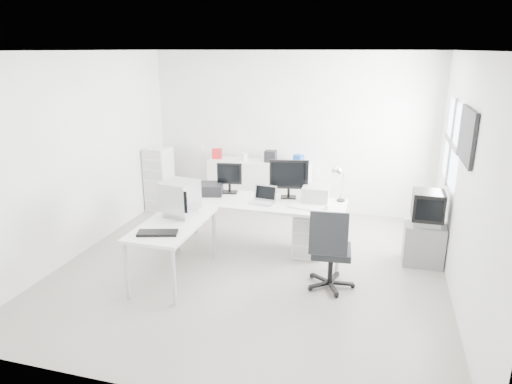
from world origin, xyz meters
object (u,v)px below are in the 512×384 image
(drawer_pedestal, at_px, (309,234))
(inkjet_printer, at_px, (207,189))
(side_desk, at_px, (174,250))
(crt_tv, at_px, (428,209))
(tv_cabinet, at_px, (423,244))
(laptop, at_px, (262,197))
(sideboard, at_px, (259,186))
(lcd_monitor_small, at_px, (230,178))
(lcd_monitor_large, at_px, (289,179))
(crt_monitor, at_px, (180,200))
(main_desk, at_px, (261,225))
(laser_printer, at_px, (316,194))
(filing_cabinet, at_px, (159,179))
(office_chair, at_px, (332,247))

(drawer_pedestal, xyz_separation_m, inkjet_printer, (-1.55, 0.05, 0.53))
(side_desk, xyz_separation_m, crt_tv, (3.10, 1.26, 0.42))
(inkjet_printer, height_order, tv_cabinet, inkjet_printer)
(laptop, distance_m, sideboard, 1.88)
(crt_tv, bearing_deg, lcd_monitor_small, 178.09)
(lcd_monitor_large, bearing_deg, inkjet_printer, 176.09)
(inkjet_printer, height_order, lcd_monitor_small, lcd_monitor_small)
(lcd_monitor_large, relative_size, tv_cabinet, 1.02)
(drawer_pedestal, xyz_separation_m, crt_monitor, (-1.55, -0.90, 0.66))
(main_desk, distance_m, lcd_monitor_large, 0.79)
(laser_printer, bearing_deg, filing_cabinet, 158.61)
(inkjet_printer, bearing_deg, tv_cabinet, -12.77)
(lcd_monitor_large, distance_m, laptop, 0.50)
(lcd_monitor_small, xyz_separation_m, laptop, (0.60, -0.35, -0.13))
(main_desk, distance_m, filing_cabinet, 2.59)
(crt_monitor, bearing_deg, inkjet_printer, 100.98)
(main_desk, bearing_deg, side_desk, -127.69)
(laptop, xyz_separation_m, tv_cabinet, (2.20, 0.26, -0.56))
(main_desk, bearing_deg, tv_cabinet, 3.97)
(laptop, height_order, sideboard, laptop)
(main_desk, height_order, filing_cabinet, filing_cabinet)
(laser_printer, height_order, crt_tv, crt_tv)
(inkjet_printer, relative_size, tv_cabinet, 0.79)
(crt_tv, height_order, filing_cabinet, filing_cabinet)
(side_desk, bearing_deg, office_chair, 7.94)
(side_desk, distance_m, laptop, 1.43)
(laser_printer, bearing_deg, laptop, -157.58)
(lcd_monitor_small, xyz_separation_m, crt_tv, (2.80, -0.09, -0.19))
(lcd_monitor_small, relative_size, laser_printer, 1.26)
(drawer_pedestal, bearing_deg, inkjet_printer, 178.15)
(side_desk, distance_m, laser_printer, 2.13)
(drawer_pedestal, bearing_deg, tv_cabinet, 3.92)
(laptop, height_order, filing_cabinet, filing_cabinet)
(drawer_pedestal, height_order, crt_monitor, crt_monitor)
(office_chair, relative_size, sideboard, 0.57)
(lcd_monitor_large, bearing_deg, laser_printer, -15.33)
(filing_cabinet, bearing_deg, main_desk, -29.40)
(inkjet_printer, xyz_separation_m, office_chair, (1.96, -0.93, -0.30))
(tv_cabinet, distance_m, crt_tv, 0.51)
(lcd_monitor_large, xyz_separation_m, filing_cabinet, (-2.60, 1.02, -0.48))
(filing_cabinet, bearing_deg, lcd_monitor_large, -21.37)
(office_chair, bearing_deg, crt_tv, 35.50)
(drawer_pedestal, height_order, office_chair, office_chair)
(tv_cabinet, bearing_deg, crt_tv, 0.00)
(lcd_monitor_small, height_order, crt_tv, lcd_monitor_small)
(side_desk, xyz_separation_m, sideboard, (0.38, 2.77, 0.08))
(main_desk, relative_size, lcd_monitor_large, 4.14)
(drawer_pedestal, bearing_deg, side_desk, -143.43)
(drawer_pedestal, relative_size, laptop, 1.96)
(crt_monitor, bearing_deg, side_desk, -79.02)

